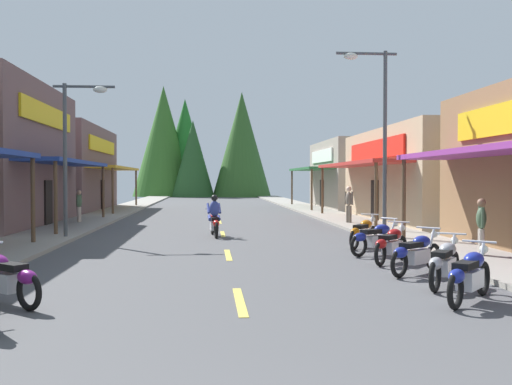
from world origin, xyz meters
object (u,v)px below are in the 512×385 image
(motorcycle_parked_right_1, at_px, (445,262))
(motorcycle_parked_right_0, at_px, (470,275))
(pedestrian_by_shop, at_px, (481,224))
(motorcycle_parked_right_5, at_px, (363,232))
(pedestrian_strolling, at_px, (79,205))
(streetlamp_left, at_px, (75,136))
(streetlamp_right, at_px, (376,118))
(motorcycle_parked_left_2, at_px, (4,277))
(motorcycle_parked_right_3, at_px, (391,244))
(motorcycle_parked_right_2, at_px, (416,253))
(motorcycle_parked_right_4, at_px, (377,238))
(pedestrian_browsing, at_px, (349,202))
(rider_cruising_lead, at_px, (214,219))

(motorcycle_parked_right_1, bearing_deg, motorcycle_parked_right_0, -150.22)
(motorcycle_parked_right_0, distance_m, pedestrian_by_shop, 5.89)
(motorcycle_parked_right_5, xyz_separation_m, pedestrian_strolling, (-10.99, 10.38, 0.45))
(streetlamp_left, xyz_separation_m, motorcycle_parked_right_5, (9.54, -3.21, -3.18))
(motorcycle_parked_right_5, xyz_separation_m, pedestrian_by_shop, (2.41, -2.93, 0.45))
(streetlamp_right, distance_m, motorcycle_parked_right_0, 10.98)
(motorcycle_parked_right_0, bearing_deg, motorcycle_parked_left_2, 129.22)
(pedestrian_strolling, bearing_deg, motorcycle_parked_right_3, 133.98)
(motorcycle_parked_right_2, height_order, motorcycle_parked_right_5, same)
(motorcycle_parked_right_4, height_order, pedestrian_browsing, pedestrian_browsing)
(motorcycle_parked_right_2, relative_size, pedestrian_by_shop, 1.04)
(streetlamp_left, relative_size, motorcycle_parked_right_5, 3.12)
(pedestrian_by_shop, bearing_deg, motorcycle_parked_right_1, -107.72)
(motorcycle_parked_right_5, relative_size, pedestrian_strolling, 1.09)
(motorcycle_parked_right_3, xyz_separation_m, pedestrian_by_shop, (2.58, 0.40, 0.45))
(motorcycle_parked_right_0, height_order, motorcycle_parked_right_2, same)
(motorcycle_parked_right_2, distance_m, rider_cruising_lead, 10.02)
(motorcycle_parked_right_3, xyz_separation_m, rider_cruising_lead, (-4.45, 7.18, 0.17))
(streetlamp_right, height_order, pedestrian_strolling, streetlamp_right)
(motorcycle_parked_right_4, bearing_deg, streetlamp_left, 120.04)
(motorcycle_parked_right_1, distance_m, rider_cruising_lead, 11.41)
(streetlamp_right, xyz_separation_m, motorcycle_parked_right_1, (-1.14, -8.73, -3.79))
(motorcycle_parked_right_2, bearing_deg, motorcycle_parked_right_3, 50.23)
(motorcycle_parked_right_0, xyz_separation_m, motorcycle_parked_right_3, (0.14, 4.80, 0.00))
(motorcycle_parked_right_0, height_order, motorcycle_parked_right_5, same)
(motorcycle_parked_right_1, bearing_deg, streetlamp_left, 80.18)
(motorcycle_parked_right_0, bearing_deg, rider_cruising_lead, 61.99)
(motorcycle_parked_right_2, bearing_deg, pedestrian_by_shop, 0.17)
(rider_cruising_lead, bearing_deg, motorcycle_parked_right_0, -165.10)
(motorcycle_parked_right_1, relative_size, motorcycle_parked_right_2, 1.05)
(motorcycle_parked_right_1, bearing_deg, pedestrian_by_shop, 2.02)
(streetlamp_right, height_order, motorcycle_parked_left_2, streetlamp_right)
(streetlamp_right, bearing_deg, pedestrian_strolling, 145.35)
(motorcycle_parked_right_0, distance_m, rider_cruising_lead, 12.74)
(motorcycle_parked_right_1, bearing_deg, motorcycle_parked_left_2, 134.02)
(motorcycle_parked_right_3, bearing_deg, pedestrian_by_shop, -42.53)
(streetlamp_left, height_order, motorcycle_parked_right_5, streetlamp_left)
(streetlamp_left, bearing_deg, pedestrian_strolling, 101.42)
(streetlamp_left, bearing_deg, motorcycle_parked_right_4, -27.89)
(motorcycle_parked_right_0, height_order, motorcycle_parked_right_1, same)
(motorcycle_parked_right_0, distance_m, pedestrian_strolling, 21.37)
(motorcycle_parked_right_3, distance_m, pedestrian_browsing, 12.33)
(motorcycle_parked_right_4, distance_m, motorcycle_parked_left_2, 10.11)
(motorcycle_parked_right_5, height_order, rider_cruising_lead, rider_cruising_lead)
(rider_cruising_lead, bearing_deg, pedestrian_by_shop, -138.86)
(pedestrian_strolling, bearing_deg, motorcycle_parked_right_2, 130.66)
(motorcycle_parked_right_2, bearing_deg, pedestrian_browsing, 42.23)
(streetlamp_right, height_order, motorcycle_parked_right_3, streetlamp_right)
(motorcycle_parked_left_2, distance_m, pedestrian_strolling, 18.29)
(motorcycle_parked_right_3, relative_size, rider_cruising_lead, 0.81)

